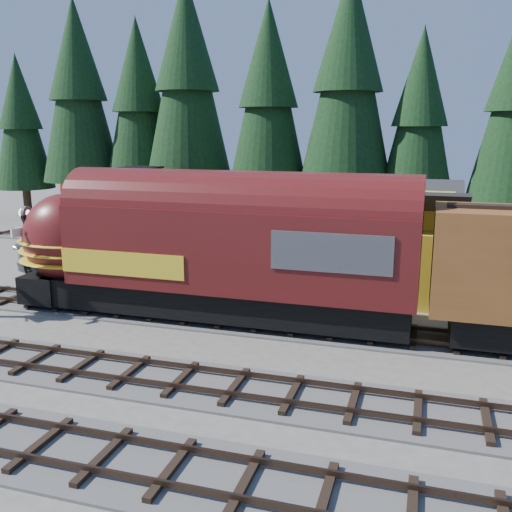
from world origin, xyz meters
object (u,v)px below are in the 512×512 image
(depot, at_px, (328,229))
(pickup_truck_b, at_px, (79,257))
(pickup_truck_a, at_px, (76,267))
(locomotive, at_px, (196,255))
(caboose, at_px, (131,208))

(depot, xyz_separation_m, pickup_truck_b, (-13.56, -1.31, -2.04))
(pickup_truck_a, bearing_deg, pickup_truck_b, 57.05)
(locomotive, distance_m, pickup_truck_a, 8.94)
(pickup_truck_a, bearing_deg, caboose, 40.89)
(depot, bearing_deg, caboose, 153.60)
(caboose, relative_size, pickup_truck_a, 1.44)
(depot, height_order, locomotive, depot)
(depot, bearing_deg, pickup_truck_a, -165.45)
(locomotive, bearing_deg, depot, 56.31)
(locomotive, bearing_deg, caboose, 127.58)
(depot, xyz_separation_m, locomotive, (-4.33, -6.50, -0.22))
(depot, height_order, pickup_truck_b, depot)
(pickup_truck_b, bearing_deg, locomotive, -136.20)
(pickup_truck_b, bearing_deg, pickup_truck_a, -166.76)
(locomotive, height_order, pickup_truck_b, locomotive)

